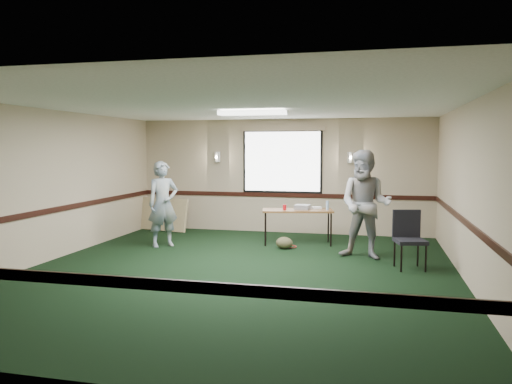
% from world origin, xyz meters
% --- Properties ---
extents(ground, '(8.00, 8.00, 0.00)m').
position_xyz_m(ground, '(0.00, 0.00, 0.00)').
color(ground, black).
rests_on(ground, ground).
extents(room_shell, '(8.00, 8.02, 8.00)m').
position_xyz_m(room_shell, '(0.00, 2.12, 1.58)').
color(room_shell, tan).
rests_on(room_shell, ground).
extents(folding_table, '(1.55, 0.87, 0.73)m').
position_xyz_m(folding_table, '(0.59, 2.60, 0.68)').
color(folding_table, brown).
rests_on(folding_table, ground).
extents(projector, '(0.33, 0.28, 0.10)m').
position_xyz_m(projector, '(0.68, 2.64, 0.78)').
color(projector, gray).
rests_on(projector, folding_table).
extents(game_console, '(0.23, 0.21, 0.05)m').
position_xyz_m(game_console, '(0.96, 2.82, 0.75)').
color(game_console, silver).
rests_on(game_console, folding_table).
extents(red_cup, '(0.07, 0.07, 0.11)m').
position_xyz_m(red_cup, '(0.33, 2.48, 0.79)').
color(red_cup, '#AF0B12').
rests_on(red_cup, folding_table).
extents(water_bottle, '(0.06, 0.06, 0.19)m').
position_xyz_m(water_bottle, '(1.20, 2.67, 0.83)').
color(water_bottle, '#91B9ED').
rests_on(water_bottle, folding_table).
extents(duffel_bag, '(0.40, 0.34, 0.24)m').
position_xyz_m(duffel_bag, '(0.41, 2.05, 0.12)').
color(duffel_bag, '#484229').
rests_on(duffel_bag, ground).
extents(cable_coil, '(0.33, 0.33, 0.02)m').
position_xyz_m(cable_coil, '(0.47, 2.26, 0.01)').
color(cable_coil, red).
rests_on(cable_coil, ground).
extents(folded_table, '(1.57, 0.56, 0.80)m').
position_xyz_m(folded_table, '(-2.98, 3.60, 0.40)').
color(folded_table, tan).
rests_on(folded_table, ground).
extents(conference_chair, '(0.57, 0.59, 0.97)m').
position_xyz_m(conference_chair, '(2.71, 0.96, 0.57)').
color(conference_chair, black).
rests_on(conference_chair, ground).
extents(person_left, '(0.75, 0.74, 1.75)m').
position_xyz_m(person_left, '(-2.06, 1.73, 0.87)').
color(person_left, '#39547F').
rests_on(person_left, ground).
extents(person_right, '(1.10, 0.94, 1.98)m').
position_xyz_m(person_right, '(1.99, 1.53, 0.99)').
color(person_right, '#7994BC').
rests_on(person_right, ground).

